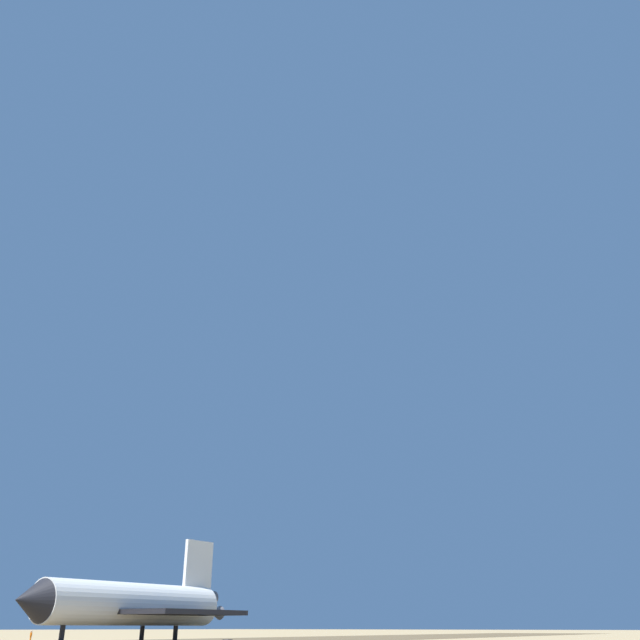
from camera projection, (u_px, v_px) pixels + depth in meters
The scene contains 2 objects.
space_shuttle at pixel (129, 604), 103.21m from camera, with size 38.78×25.89×15.80m.
ground_crew_near_nose at pixel (31, 636), 103.93m from camera, with size 0.36×0.62×1.73m.
Camera 1 is at (67.71, 97.08, 2.17)m, focal length 38.56 mm.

